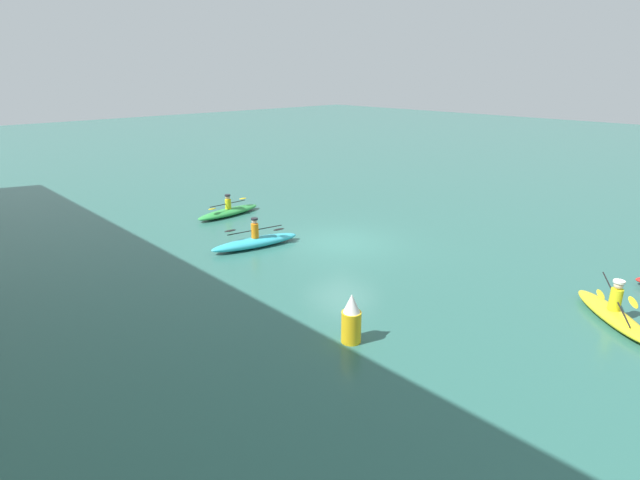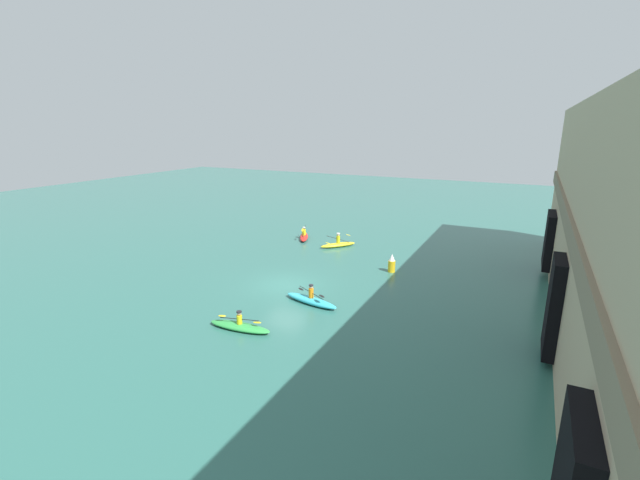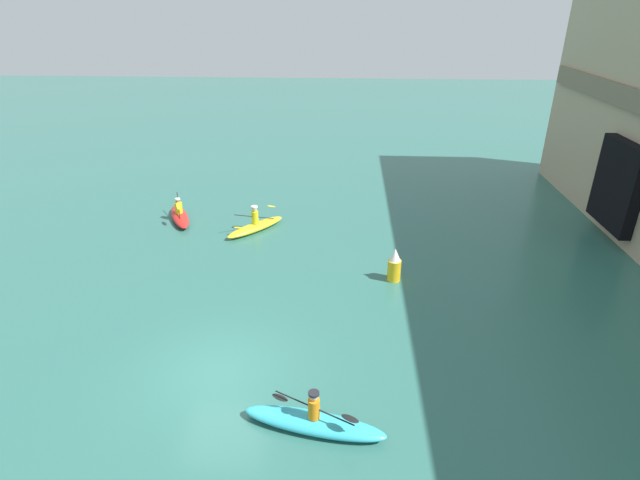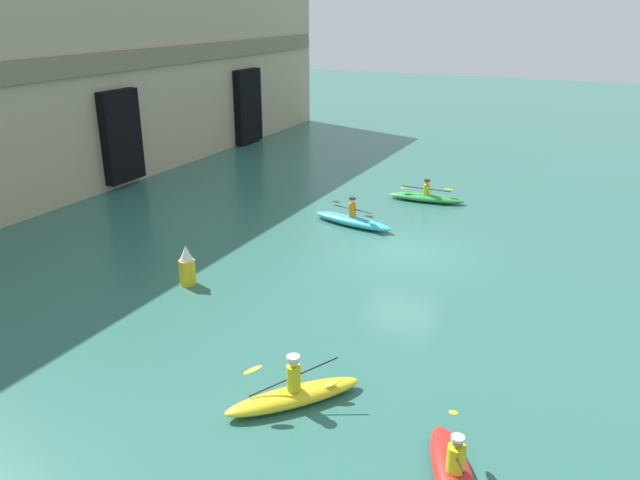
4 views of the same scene
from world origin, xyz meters
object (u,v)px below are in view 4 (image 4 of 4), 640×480
Objects in this scene: kayak_cyan at (352,220)px; marker_buoy at (187,266)px; kayak_red at (454,476)px; kayak_yellow at (294,394)px; kayak_green at (426,197)px.

marker_buoy is at bearing -97.57° from kayak_cyan.
kayak_red is 11.09m from marker_buoy.
kayak_cyan is (11.58, 3.49, -0.01)m from kayak_yellow.
kayak_green is at bearing 46.49° from kayak_yellow.
kayak_cyan is (12.58, 7.33, -0.01)m from kayak_red.
kayak_red is (-17.06, -5.60, 0.04)m from kayak_green.
kayak_cyan reaches higher than kayak_green.
kayak_yellow is at bearing -130.41° from kayak_red.
kayak_green is 2.65× the size of marker_buoy.
kayak_red is at bearing -48.82° from kayak_cyan.
kayak_green is 0.95× the size of kayak_cyan.
kayak_green is at bearing 79.87° from kayak_cyan.
kayak_yellow is 12.09m from kayak_cyan.
kayak_yellow is at bearing -62.29° from kayak_cyan.
kayak_cyan is (-4.49, 1.73, 0.03)m from kayak_green.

